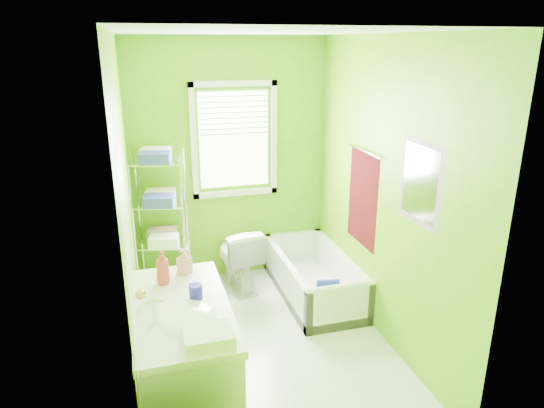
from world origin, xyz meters
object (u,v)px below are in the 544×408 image
object	(u,v)px
toilet	(238,257)
vanity	(185,361)
wire_shelf_unit	(162,209)
bathtub	(314,283)

from	to	relation	value
toilet	vanity	bearing A→B (deg)	59.75
vanity	wire_shelf_unit	distance (m)	1.94
bathtub	toilet	bearing A→B (deg)	150.44
toilet	wire_shelf_unit	bearing A→B (deg)	-12.91
bathtub	vanity	xyz separation A→B (m)	(-1.47, -1.41, 0.33)
bathtub	wire_shelf_unit	bearing A→B (deg)	162.17
toilet	vanity	xyz separation A→B (m)	(-0.75, -1.82, 0.13)
toilet	wire_shelf_unit	size ratio (longest dim) A/B	0.46
bathtub	vanity	size ratio (longest dim) A/B	1.20
wire_shelf_unit	vanity	bearing A→B (deg)	-89.81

